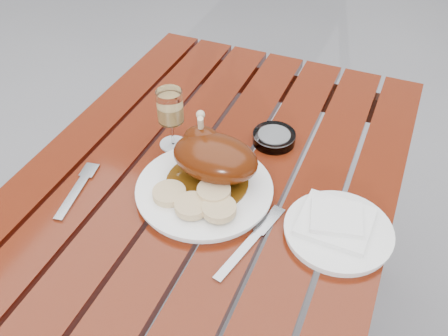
# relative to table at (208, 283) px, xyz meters

# --- Properties ---
(table) EXTENTS (0.80, 1.20, 0.75)m
(table) POSITION_rel_table_xyz_m (0.00, 0.00, 0.00)
(table) COLOR #64220B
(table) RESTS_ON ground
(dinner_plate) EXTENTS (0.35, 0.35, 0.02)m
(dinner_plate) POSITION_rel_table_xyz_m (0.01, -0.03, 0.38)
(dinner_plate) COLOR white
(dinner_plate) RESTS_ON table
(roast_duck) EXTENTS (0.19, 0.18, 0.13)m
(roast_duck) POSITION_rel_table_xyz_m (0.02, 0.01, 0.44)
(roast_duck) COLOR #512E09
(roast_duck) RESTS_ON dinner_plate
(bread_dumplings) EXTENTS (0.18, 0.12, 0.03)m
(bread_dumplings) POSITION_rel_table_xyz_m (0.03, -0.08, 0.41)
(bread_dumplings) COLOR #E1C489
(bread_dumplings) RESTS_ON dinner_plate
(wine_glass) EXTENTS (0.07, 0.07, 0.15)m
(wine_glass) POSITION_rel_table_xyz_m (-0.12, 0.09, 0.45)
(wine_glass) COLOR tan
(wine_glass) RESTS_ON table
(side_plate) EXTENTS (0.28, 0.28, 0.02)m
(side_plate) POSITION_rel_table_xyz_m (0.30, -0.04, 0.38)
(side_plate) COLOR white
(side_plate) RESTS_ON table
(napkin) EXTENTS (0.14, 0.13, 0.01)m
(napkin) POSITION_rel_table_xyz_m (0.29, -0.03, 0.40)
(napkin) COLOR white
(napkin) RESTS_ON side_plate
(ashtray) EXTENTS (0.11, 0.11, 0.03)m
(ashtray) POSITION_rel_table_xyz_m (0.10, 0.19, 0.39)
(ashtray) COLOR #B2B7BC
(ashtray) RESTS_ON table
(fork) EXTENTS (0.05, 0.16, 0.01)m
(fork) POSITION_rel_table_xyz_m (-0.24, -0.14, 0.38)
(fork) COLOR gray
(fork) RESTS_ON table
(knife) EXTENTS (0.06, 0.19, 0.01)m
(knife) POSITION_rel_table_xyz_m (0.15, -0.14, 0.38)
(knife) COLOR gray
(knife) RESTS_ON table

